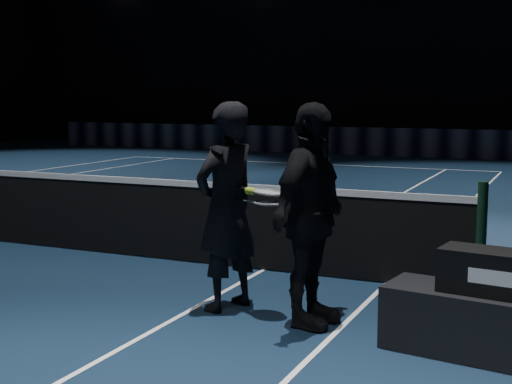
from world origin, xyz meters
TOP-DOWN VIEW (x-y plane):
  - wall_back at (0.00, 18.00)m, footprint 30.00×0.00m
  - net_post_right at (6.40, 0.00)m, footprint 0.10×0.10m
  - sponsor_backdrop at (0.00, 15.50)m, footprint 22.00×0.15m
  - player_bench at (6.72, -1.74)m, footprint 1.67×0.77m
  - racket_bag at (6.72, -1.74)m, footprint 0.85×0.46m
  - bag_signature at (6.72, -1.92)m, footprint 0.37×0.06m
  - player_a at (4.38, -1.44)m, footprint 0.64×0.79m
  - player_b at (5.22, -1.57)m, footprint 0.59×1.14m
  - racket_lower at (4.82, -1.51)m, footprint 0.71×0.33m
  - racket_upper at (4.78, -1.46)m, footprint 0.70×0.28m
  - tennis_balls at (4.63, -1.47)m, footprint 0.12×0.10m

SIDE VIEW (x-z plane):
  - player_bench at x=6.72m, z-range 0.00..0.48m
  - sponsor_backdrop at x=0.00m, z-range 0.00..0.90m
  - net_post_right at x=6.40m, z-range 0.00..1.10m
  - racket_bag at x=6.72m, z-range 0.48..0.80m
  - bag_signature at x=6.72m, z-range 0.59..0.70m
  - player_a at x=4.38m, z-range 0.00..1.86m
  - player_b at x=5.22m, z-range 0.00..1.86m
  - racket_lower at x=4.82m, z-range 0.99..1.02m
  - racket_upper at x=4.78m, z-range 1.04..1.14m
  - tennis_balls at x=4.63m, z-range 1.05..1.17m
  - wall_back at x=0.00m, z-range -10.00..20.00m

